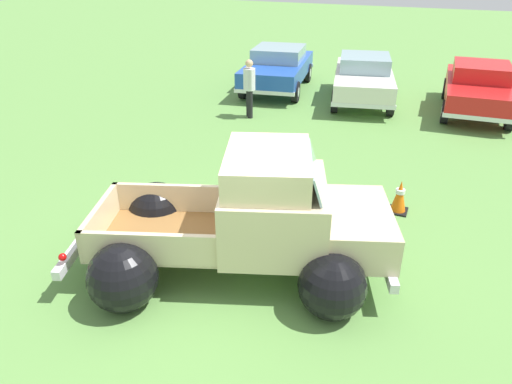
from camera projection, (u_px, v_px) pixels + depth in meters
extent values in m
plane|color=#609347|center=(231.00, 267.00, 7.23)|extent=(80.00, 80.00, 0.00)
cylinder|color=black|center=(323.00, 220.00, 7.75)|extent=(0.79, 0.46, 0.76)
cylinder|color=silver|center=(323.00, 220.00, 7.75)|extent=(0.40, 0.33, 0.34)
cylinder|color=black|center=(332.00, 287.00, 6.20)|extent=(0.79, 0.46, 0.76)
cylinder|color=silver|center=(332.00, 287.00, 6.20)|extent=(0.40, 0.33, 0.34)
cylinder|color=black|center=(157.00, 215.00, 7.90)|extent=(0.79, 0.46, 0.76)
cylinder|color=silver|center=(157.00, 215.00, 7.90)|extent=(0.40, 0.33, 0.34)
cylinder|color=black|center=(125.00, 279.00, 6.36)|extent=(0.79, 0.46, 0.76)
cylinder|color=silver|center=(125.00, 279.00, 6.36)|extent=(0.40, 0.33, 0.34)
sphere|color=black|center=(157.00, 210.00, 7.92)|extent=(1.23, 1.23, 0.96)
sphere|color=black|center=(123.00, 277.00, 6.28)|extent=(1.23, 1.23, 0.96)
cube|color=olive|center=(167.00, 235.00, 7.03)|extent=(2.45, 2.14, 0.04)
cube|color=beige|center=(176.00, 199.00, 7.57)|extent=(1.96, 0.76, 0.50)
cube|color=beige|center=(153.00, 250.00, 6.28)|extent=(1.96, 0.76, 0.50)
cube|color=beige|center=(232.00, 224.00, 6.87)|extent=(0.59, 1.48, 0.50)
cube|color=beige|center=(101.00, 220.00, 6.98)|extent=(0.59, 1.48, 0.50)
cube|color=beige|center=(274.00, 212.00, 6.74)|extent=(1.94, 2.09, 0.95)
cube|color=beige|center=(268.00, 168.00, 6.42)|extent=(1.60, 1.84, 0.45)
cube|color=#8CADB7|center=(315.00, 170.00, 6.40)|extent=(0.63, 1.43, 0.38)
cube|color=beige|center=(346.00, 226.00, 6.77)|extent=(1.72, 1.94, 0.55)
sphere|color=black|center=(323.00, 217.00, 7.75)|extent=(1.17, 1.17, 0.92)
sphere|color=black|center=(332.00, 286.00, 6.16)|extent=(1.17, 1.17, 0.92)
cube|color=silver|center=(84.00, 237.00, 7.14)|extent=(0.78, 1.91, 0.14)
cube|color=silver|center=(381.00, 247.00, 6.90)|extent=(0.78, 1.91, 0.14)
sphere|color=red|center=(103.00, 202.00, 7.76)|extent=(0.14, 0.14, 0.11)
sphere|color=red|center=(62.00, 257.00, 6.35)|extent=(0.14, 0.14, 0.11)
cylinder|color=black|center=(296.00, 92.00, 14.97)|extent=(0.30, 0.68, 0.66)
cylinder|color=silver|center=(296.00, 92.00, 14.97)|extent=(0.26, 0.33, 0.30)
cylinder|color=black|center=(243.00, 88.00, 15.34)|extent=(0.30, 0.68, 0.66)
cylinder|color=silver|center=(243.00, 88.00, 15.34)|extent=(0.26, 0.33, 0.30)
cylinder|color=black|center=(308.00, 73.00, 17.33)|extent=(0.30, 0.68, 0.66)
cylinder|color=silver|center=(308.00, 73.00, 17.33)|extent=(0.26, 0.33, 0.30)
cylinder|color=black|center=(262.00, 70.00, 17.70)|extent=(0.30, 0.68, 0.66)
cylinder|color=silver|center=(262.00, 70.00, 17.70)|extent=(0.26, 0.33, 0.30)
cube|color=blue|center=(278.00, 69.00, 16.16)|extent=(2.52, 4.51, 0.55)
cube|color=#8CADB7|center=(279.00, 54.00, 16.08)|extent=(1.88, 2.03, 0.45)
cube|color=silver|center=(288.00, 64.00, 18.09)|extent=(1.91, 0.41, 0.12)
cube|color=silver|center=(264.00, 92.00, 14.47)|extent=(1.91, 0.41, 0.12)
cylinder|color=black|center=(391.00, 104.00, 13.74)|extent=(0.33, 0.69, 0.66)
cylinder|color=silver|center=(391.00, 104.00, 13.74)|extent=(0.27, 0.34, 0.30)
cylinder|color=black|center=(335.00, 101.00, 14.01)|extent=(0.33, 0.69, 0.66)
cylinder|color=silver|center=(335.00, 101.00, 14.01)|extent=(0.27, 0.34, 0.30)
cylinder|color=black|center=(386.00, 82.00, 16.04)|extent=(0.33, 0.69, 0.66)
cylinder|color=silver|center=(386.00, 82.00, 16.04)|extent=(0.27, 0.34, 0.30)
cylinder|color=black|center=(338.00, 80.00, 16.31)|extent=(0.33, 0.69, 0.66)
cylinder|color=silver|center=(338.00, 80.00, 16.31)|extent=(0.27, 0.34, 0.30)
cube|color=silver|center=(363.00, 80.00, 14.85)|extent=(2.58, 4.40, 0.55)
cube|color=#8CADB7|center=(365.00, 63.00, 14.77)|extent=(1.84, 2.01, 0.45)
cube|color=silver|center=(362.00, 73.00, 16.73)|extent=(1.79, 0.48, 0.12)
cube|color=silver|center=(363.00, 106.00, 13.21)|extent=(1.79, 0.48, 0.12)
cylinder|color=black|center=(510.00, 118.00, 12.61)|extent=(0.23, 0.67, 0.66)
cylinder|color=silver|center=(510.00, 118.00, 12.61)|extent=(0.23, 0.31, 0.30)
cylinder|color=black|center=(445.00, 112.00, 13.13)|extent=(0.23, 0.67, 0.66)
cylinder|color=silver|center=(445.00, 112.00, 13.13)|extent=(0.23, 0.31, 0.30)
cylinder|color=black|center=(502.00, 93.00, 14.81)|extent=(0.23, 0.67, 0.66)
cylinder|color=silver|center=(502.00, 93.00, 14.81)|extent=(0.23, 0.31, 0.30)
cylinder|color=black|center=(446.00, 89.00, 15.32)|extent=(0.23, 0.67, 0.66)
cylinder|color=silver|center=(446.00, 89.00, 15.32)|extent=(0.23, 0.31, 0.30)
cube|color=red|center=(478.00, 90.00, 13.79)|extent=(1.96, 4.20, 0.55)
cube|color=red|center=(481.00, 71.00, 13.70)|extent=(1.61, 1.80, 0.45)
cube|color=silver|center=(474.00, 82.00, 15.59)|extent=(1.84, 0.18, 0.12)
cube|color=silver|center=(479.00, 118.00, 12.23)|extent=(1.84, 0.18, 0.12)
cylinder|color=black|center=(249.00, 103.00, 13.64)|extent=(0.21, 0.21, 0.81)
cylinder|color=black|center=(250.00, 104.00, 13.49)|extent=(0.21, 0.21, 0.81)
cylinder|color=silver|center=(249.00, 79.00, 13.24)|extent=(0.48, 0.48, 0.60)
cylinder|color=silver|center=(248.00, 76.00, 13.42)|extent=(0.13, 0.13, 0.57)
cylinder|color=silver|center=(251.00, 80.00, 13.04)|extent=(0.13, 0.13, 0.57)
sphere|color=#DBAD84|center=(249.00, 63.00, 13.04)|extent=(0.31, 0.31, 0.22)
cube|color=black|center=(397.00, 211.00, 8.76)|extent=(0.36, 0.36, 0.03)
cone|color=orange|center=(400.00, 196.00, 8.62)|extent=(0.28, 0.28, 0.60)
cylinder|color=white|center=(400.00, 191.00, 8.58)|extent=(0.17, 0.17, 0.08)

